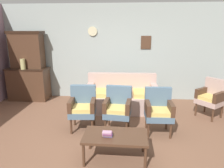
# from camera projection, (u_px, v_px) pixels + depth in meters

# --- Properties ---
(ground_plane) EXTENTS (7.68, 7.68, 0.00)m
(ground_plane) POSITION_uv_depth(u_px,v_px,m) (103.00, 143.00, 3.77)
(ground_plane) COLOR brown
(wall_back_with_decor) EXTENTS (6.40, 0.09, 2.70)m
(wall_back_with_decor) POSITION_uv_depth(u_px,v_px,m) (114.00, 53.00, 5.94)
(wall_back_with_decor) COLOR #939E99
(wall_back_with_decor) RESTS_ON ground
(side_cabinet) EXTENTS (1.16, 0.55, 0.93)m
(side_cabinet) POSITION_uv_depth(u_px,v_px,m) (29.00, 84.00, 6.02)
(side_cabinet) COLOR #472D1E
(side_cabinet) RESTS_ON ground
(cabinet_upper_hutch) EXTENTS (0.99, 0.38, 1.03)m
(cabinet_upper_hutch) POSITION_uv_depth(u_px,v_px,m) (27.00, 49.00, 5.83)
(cabinet_upper_hutch) COLOR #472D1E
(cabinet_upper_hutch) RESTS_ON side_cabinet
(vase_on_cabinet) EXTENTS (0.13, 0.13, 0.29)m
(vase_on_cabinet) POSITION_uv_depth(u_px,v_px,m) (23.00, 64.00, 5.69)
(vase_on_cabinet) COLOR tan
(vase_on_cabinet) RESTS_ON side_cabinet
(floral_couch) EXTENTS (1.81, 0.87, 0.90)m
(floral_couch) POSITION_uv_depth(u_px,v_px,m) (122.00, 97.00, 5.26)
(floral_couch) COLOR tan
(floral_couch) RESTS_ON ground
(armchair_row_middle) EXTENTS (0.56, 0.53, 0.90)m
(armchair_row_middle) POSITION_uv_depth(u_px,v_px,m) (83.00, 106.00, 4.21)
(armchair_row_middle) COLOR slate
(armchair_row_middle) RESTS_ON ground
(armchair_by_doorway) EXTENTS (0.56, 0.53, 0.90)m
(armchair_by_doorway) POSITION_uv_depth(u_px,v_px,m) (118.00, 107.00, 4.16)
(armchair_by_doorway) COLOR slate
(armchair_by_doorway) RESTS_ON ground
(armchair_near_couch_end) EXTENTS (0.54, 0.51, 0.90)m
(armchair_near_couch_end) POSITION_uv_depth(u_px,v_px,m) (159.00, 109.00, 4.05)
(armchair_near_couch_end) COLOR slate
(armchair_near_couch_end) RESTS_ON ground
(wingback_chair_by_fireplace) EXTENTS (0.71, 0.71, 0.90)m
(wingback_chair_by_fireplace) POSITION_uv_depth(u_px,v_px,m) (212.00, 96.00, 4.80)
(wingback_chair_by_fireplace) COLOR tan
(wingback_chair_by_fireplace) RESTS_ON ground
(coffee_table) EXTENTS (1.00, 0.56, 0.42)m
(coffee_table) POSITION_uv_depth(u_px,v_px,m) (115.00, 137.00, 3.24)
(coffee_table) COLOR #472D1E
(coffee_table) RESTS_ON ground
(book_stack_on_table) EXTENTS (0.16, 0.11, 0.09)m
(book_stack_on_table) POSITION_uv_depth(u_px,v_px,m) (107.00, 134.00, 3.17)
(book_stack_on_table) COLOR #5F5AB1
(book_stack_on_table) RESTS_ON coffee_table
(floor_vase_by_wall) EXTENTS (0.24, 0.24, 0.61)m
(floor_vase_by_wall) POSITION_uv_depth(u_px,v_px,m) (218.00, 95.00, 5.52)
(floor_vase_by_wall) COLOR #754C5F
(floor_vase_by_wall) RESTS_ON ground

